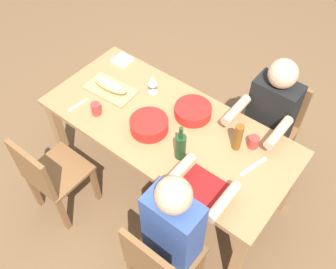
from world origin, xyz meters
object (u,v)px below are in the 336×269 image
(chair_near_left, at_px, (49,175))
(wine_bottle, at_px, (181,146))
(dining_table, at_px, (168,132))
(chair_near_right, at_px, (159,261))
(diner_far_right, at_px, (268,116))
(cup_far_right, at_px, (253,142))
(cutting_board, at_px, (111,89))
(bread_loaf, at_px, (110,84))
(napkin_stack, at_px, (122,60))
(wine_glass, at_px, (152,81))
(serving_bowl_fruit, at_px, (149,124))
(serving_bowl_greens, at_px, (193,111))
(diner_near_right, at_px, (177,224))
(beer_bottle, at_px, (238,137))
(chair_far_right, at_px, (274,121))
(cup_near_left, at_px, (96,109))

(chair_near_left, height_order, wine_bottle, wine_bottle)
(dining_table, bearing_deg, chair_near_right, -55.27)
(diner_far_right, relative_size, cup_far_right, 13.76)
(cutting_board, distance_m, bread_loaf, 0.06)
(napkin_stack, bearing_deg, bread_loaf, -61.13)
(wine_glass, height_order, cup_far_right, wine_glass)
(serving_bowl_fruit, bearing_deg, cutting_board, 166.31)
(chair_near_left, relative_size, serving_bowl_greens, 3.08)
(diner_near_right, xyz_separation_m, cup_far_right, (0.06, 0.78, 0.09))
(diner_far_right, relative_size, wine_glass, 7.23)
(serving_bowl_fruit, bearing_deg, beer_bottle, 23.03)
(chair_far_right, xyz_separation_m, chair_near_left, (-1.05, -1.51, 0.00))
(diner_far_right, relative_size, cutting_board, 3.00)
(serving_bowl_fruit, xyz_separation_m, wine_glass, (-0.23, 0.31, 0.06))
(wine_glass, xyz_separation_m, cup_near_left, (-0.18, -0.44, -0.07))
(wine_bottle, bearing_deg, wine_glass, 146.22)
(diner_near_right, distance_m, napkin_stack, 1.56)
(serving_bowl_fruit, distance_m, cup_near_left, 0.43)
(diner_near_right, height_order, cup_far_right, diner_near_right)
(dining_table, xyz_separation_m, beer_bottle, (0.50, 0.13, 0.19))
(serving_bowl_greens, distance_m, napkin_stack, 0.85)
(chair_near_left, height_order, serving_bowl_greens, chair_near_left)
(diner_far_right, xyz_separation_m, cup_far_right, (0.06, -0.36, 0.09))
(cutting_board, bearing_deg, diner_near_right, -27.55)
(dining_table, xyz_separation_m, wine_glass, (-0.31, 0.20, 0.20))
(bread_loaf, relative_size, cup_near_left, 3.21)
(diner_far_right, bearing_deg, diner_near_right, -90.00)
(serving_bowl_greens, bearing_deg, cup_far_right, 2.29)
(wine_bottle, relative_size, beer_bottle, 1.32)
(chair_near_right, bearing_deg, wine_bottle, 115.76)
(chair_far_right, bearing_deg, cutting_board, -145.80)
(bread_loaf, relative_size, wine_glass, 1.93)
(bread_loaf, height_order, wine_bottle, wine_bottle)
(chair_far_right, distance_m, diner_near_right, 1.34)
(chair_near_right, relative_size, wine_bottle, 2.93)
(serving_bowl_greens, relative_size, bread_loaf, 0.86)
(dining_table, relative_size, serving_bowl_fruit, 6.85)
(diner_far_right, bearing_deg, chair_far_right, 90.00)
(cutting_board, xyz_separation_m, cup_near_left, (0.09, -0.25, 0.04))
(dining_table, distance_m, cup_near_left, 0.56)
(dining_table, bearing_deg, wine_bottle, -35.28)
(dining_table, bearing_deg, serving_bowl_fruit, -123.98)
(wine_bottle, bearing_deg, dining_table, 144.72)
(cup_far_right, bearing_deg, wine_glass, -179.02)
(chair_near_right, height_order, cup_near_left, chair_near_right)
(serving_bowl_fruit, bearing_deg, cup_near_left, -163.02)
(serving_bowl_greens, bearing_deg, dining_table, -113.56)
(wine_bottle, height_order, cup_near_left, wine_bottle)
(bread_loaf, distance_m, napkin_stack, 0.37)
(wine_glass, bearing_deg, serving_bowl_fruit, -53.88)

